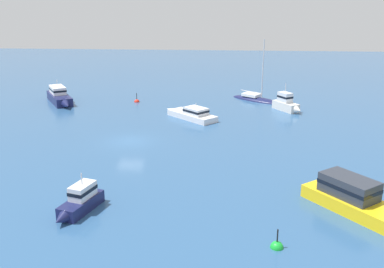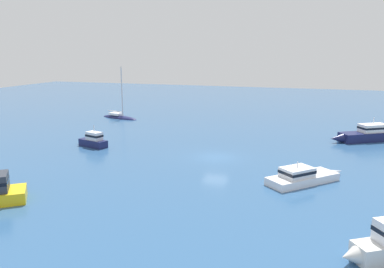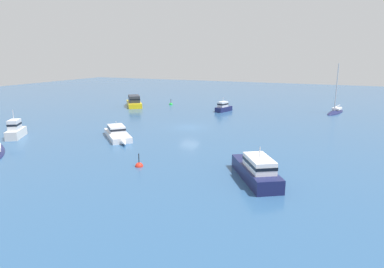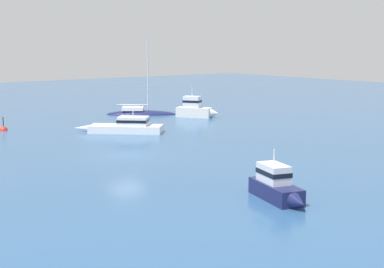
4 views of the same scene
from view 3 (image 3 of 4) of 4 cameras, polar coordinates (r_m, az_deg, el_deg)
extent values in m
plane|color=#2D5684|center=(46.05, -0.48, 1.14)|extent=(160.00, 160.00, 0.00)
cube|color=#191E4C|center=(27.45, 10.76, -6.49)|extent=(5.40, 6.88, 1.10)
cone|color=#191E4C|center=(31.25, 8.26, -3.93)|extent=(1.84, 2.03, 1.10)
cube|color=white|center=(26.42, 11.40, -4.94)|extent=(3.15, 3.66, 0.98)
cube|color=black|center=(26.41, 11.41, -4.83)|extent=(3.21, 3.71, 0.24)
cylinder|color=silver|center=(26.15, 11.49, -3.04)|extent=(0.08, 0.08, 0.84)
ellipsoid|color=#191E4C|center=(62.74, 23.23, 3.34)|extent=(3.38, 7.25, 0.92)
cube|color=white|center=(63.46, 23.49, 4.00)|extent=(1.65, 2.34, 0.36)
cylinder|color=silver|center=(61.53, 23.43, 7.31)|extent=(0.18, 0.18, 7.92)
cylinder|color=silver|center=(63.43, 23.54, 4.39)|extent=(0.94, 3.11, 0.14)
cube|color=yellow|center=(65.88, -9.85, 5.05)|extent=(6.10, 6.84, 0.89)
cone|color=yellow|center=(70.00, -10.12, 5.52)|extent=(1.74, 1.88, 0.89)
cube|color=#2D333D|center=(65.30, -9.86, 5.94)|extent=(3.78, 4.06, 1.29)
cube|color=black|center=(65.29, -9.86, 6.00)|extent=(3.84, 4.12, 0.24)
cylinder|color=red|center=(65.66, -10.16, 5.80)|extent=(0.32, 0.32, 0.90)
sphere|color=#AF7461|center=(65.59, -10.18, 6.29)|extent=(0.24, 0.24, 0.24)
cube|color=white|center=(41.12, -12.57, -0.22)|extent=(6.16, 6.01, 0.66)
cone|color=white|center=(37.35, -11.48, -1.53)|extent=(1.61, 1.58, 0.66)
cube|color=silver|center=(41.59, -12.78, 0.93)|extent=(3.08, 3.06, 0.77)
cube|color=black|center=(41.59, -12.78, 0.98)|extent=(3.14, 3.11, 0.24)
cylinder|color=silver|center=(41.47, -12.83, 1.79)|extent=(0.08, 0.08, 0.50)
cube|color=#191E4C|center=(59.36, 5.42, 4.26)|extent=(2.28, 3.79, 0.83)
cone|color=#191E4C|center=(61.13, 6.60, 4.49)|extent=(1.05, 1.09, 0.83)
cube|color=silver|center=(59.01, 5.29, 5.07)|extent=(1.54, 2.09, 0.94)
cube|color=black|center=(59.01, 5.29, 5.12)|extent=(1.59, 2.13, 0.24)
cylinder|color=silver|center=(58.90, 5.31, 5.90)|extent=(0.08, 0.08, 0.78)
cube|color=silver|center=(45.56, -27.80, 0.10)|extent=(3.15, 3.84, 1.04)
cone|color=silver|center=(47.65, -26.95, 0.72)|extent=(1.37, 1.34, 1.04)
cube|color=silver|center=(45.14, -28.04, 1.41)|extent=(1.87, 2.06, 1.20)
cube|color=black|center=(45.13, -28.05, 1.49)|extent=(1.92, 2.12, 0.24)
cylinder|color=silver|center=(44.94, -28.20, 2.90)|extent=(0.08, 0.08, 1.18)
sphere|color=green|center=(67.42, -3.62, 5.03)|extent=(0.74, 0.74, 0.74)
cylinder|color=black|center=(67.32, -3.63, 5.67)|extent=(0.08, 0.08, 0.77)
sphere|color=red|center=(30.48, -9.00, -5.49)|extent=(0.74, 0.74, 0.74)
cylinder|color=black|center=(30.23, -9.05, -4.07)|extent=(0.08, 0.08, 0.84)
camera|label=1|loc=(85.56, 5.12, 15.70)|focal=40.79mm
camera|label=2|loc=(64.48, -38.00, 11.64)|focal=36.30mm
camera|label=4|loc=(75.44, 25.92, 10.59)|focal=53.88mm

